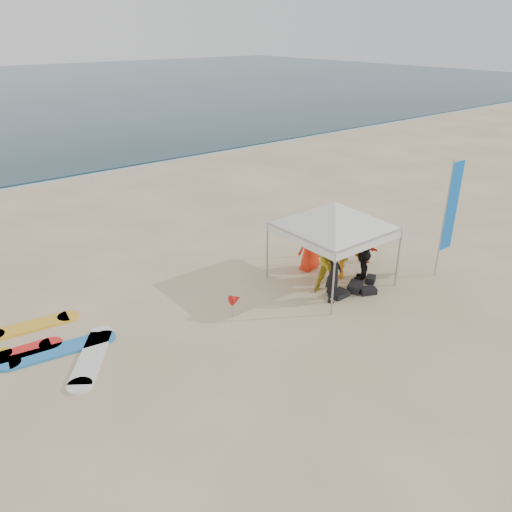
{
  "coord_description": "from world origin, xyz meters",
  "views": [
    {
      "loc": [
        -6.76,
        -7.21,
        6.96
      ],
      "look_at": [
        0.95,
        2.6,
        1.2
      ],
      "focal_mm": 35.0,
      "sensor_mm": 36.0,
      "label": 1
    }
  ],
  "objects": [
    {
      "name": "person_seated",
      "position": [
        5.06,
        2.15,
        0.47
      ],
      "size": [
        0.34,
        0.89,
        0.94
      ],
      "primitive_type": "imported",
      "rotation": [
        0.0,
        0.0,
        1.5
      ],
      "color": "red",
      "rests_on": "ground"
    },
    {
      "name": "ground",
      "position": [
        0.0,
        0.0,
        0.0
      ],
      "size": [
        120.0,
        120.0,
        0.0
      ],
      "primitive_type": "plane",
      "color": "beige",
      "rests_on": "ground"
    },
    {
      "name": "canopy_tent",
      "position": [
        3.17,
        1.84,
        2.49
      ],
      "size": [
        3.8,
        3.8,
        2.87
      ],
      "color": "#A5A5A8",
      "rests_on": "ground"
    },
    {
      "name": "feather_flag",
      "position": [
        6.26,
        0.14,
        2.12
      ],
      "size": [
        0.61,
        0.04,
        3.61
      ],
      "color": "#A5A5A8",
      "rests_on": "ground"
    },
    {
      "name": "person_orange_a",
      "position": [
        3.59,
        1.93,
        0.95
      ],
      "size": [
        1.37,
        1.37,
        1.91
      ],
      "primitive_type": "imported",
      "rotation": [
        0.0,
        0.0,
        2.36
      ],
      "color": "orange",
      "rests_on": "ground"
    },
    {
      "name": "marker_pennant",
      "position": [
        -0.18,
        2.03,
        0.49
      ],
      "size": [
        0.28,
        0.28,
        0.64
      ],
      "color": "#A5A5A8",
      "rests_on": "ground"
    },
    {
      "name": "person_yellow",
      "position": [
        2.73,
        1.42,
        0.96
      ],
      "size": [
        1.18,
        1.13,
        1.92
      ],
      "primitive_type": "imported",
      "rotation": [
        0.0,
        0.0,
        -0.61
      ],
      "color": "gold",
      "rests_on": "ground"
    },
    {
      "name": "person_black_a",
      "position": [
        2.41,
        1.02,
        0.81
      ],
      "size": [
        0.71,
        0.64,
        1.63
      ],
      "primitive_type": "imported",
      "rotation": [
        0.0,
        0.0,
        0.55
      ],
      "color": "black",
      "rests_on": "ground"
    },
    {
      "name": "gear_pile",
      "position": [
        3.32,
        0.95,
        0.1
      ],
      "size": [
        1.83,
        0.87,
        0.22
      ],
      "color": "black",
      "rests_on": "ground"
    },
    {
      "name": "person_orange_b",
      "position": [
        3.27,
        2.84,
        0.94
      ],
      "size": [
        1.04,
        0.81,
        1.89
      ],
      "primitive_type": "imported",
      "rotation": [
        0.0,
        0.0,
        3.39
      ],
      "color": "red",
      "rests_on": "ground"
    },
    {
      "name": "person_black_b",
      "position": [
        4.03,
        1.34,
        0.87
      ],
      "size": [
        1.1,
        0.82,
        1.74
      ],
      "primitive_type": "imported",
      "rotation": [
        0.0,
        0.0,
        3.59
      ],
      "color": "black",
      "rests_on": "ground"
    },
    {
      "name": "shoreline_foam",
      "position": [
        0.0,
        18.2,
        0.0
      ],
      "size": [
        160.0,
        1.2,
        0.01
      ],
      "primitive_type": "cube",
      "color": "silver",
      "rests_on": "ground"
    }
  ]
}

